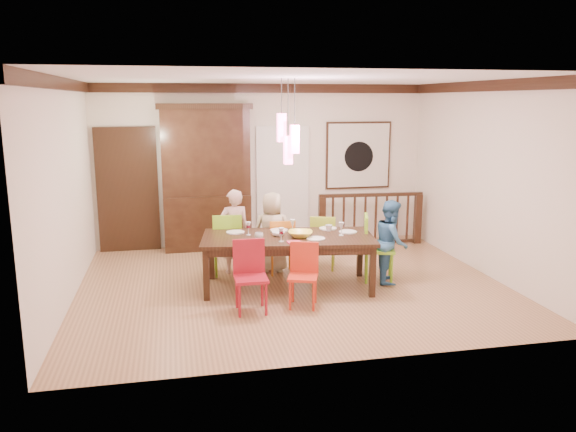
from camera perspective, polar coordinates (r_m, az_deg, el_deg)
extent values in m
plane|color=#966A48|center=(8.17, 0.41, -6.98)|extent=(6.00, 6.00, 0.00)
plane|color=white|center=(7.74, 0.44, 13.80)|extent=(6.00, 6.00, 0.00)
plane|color=silver|center=(10.26, -2.53, 5.16)|extent=(6.00, 0.00, 6.00)
plane|color=silver|center=(7.77, -21.75, 2.24)|extent=(0.00, 5.00, 5.00)
plane|color=silver|center=(8.95, 19.59, 3.54)|extent=(0.00, 5.00, 5.00)
cube|color=black|center=(10.17, -15.95, 2.39)|extent=(1.04, 0.07, 2.24)
cube|color=silver|center=(10.34, -0.56, 2.99)|extent=(0.97, 0.05, 2.22)
cube|color=black|center=(10.65, 7.14, 6.14)|extent=(1.25, 0.04, 1.25)
cube|color=silver|center=(10.63, 7.18, 6.12)|extent=(1.18, 0.02, 1.18)
cylinder|color=black|center=(10.62, 7.21, 6.01)|extent=(0.56, 0.01, 0.56)
cube|color=#F34885|center=(7.67, -0.67, 8.97)|extent=(0.11, 0.11, 0.38)
cylinder|color=black|center=(7.66, -0.67, 12.11)|extent=(0.01, 0.01, 0.46)
cube|color=#F34885|center=(7.61, 0.68, 7.81)|extent=(0.11, 0.11, 0.38)
cylinder|color=black|center=(7.59, 0.69, 11.54)|extent=(0.01, 0.01, 0.61)
cube|color=#F34885|center=(7.65, 0.00, 6.71)|extent=(0.11, 0.11, 0.38)
cylinder|color=black|center=(7.63, 0.00, 10.98)|extent=(0.01, 0.01, 0.76)
cube|color=black|center=(7.86, 0.00, -2.23)|extent=(2.51, 1.41, 0.05)
cube|color=black|center=(8.26, -8.25, -4.35)|extent=(0.09, 0.09, 0.70)
cube|color=black|center=(8.66, 6.61, -3.54)|extent=(0.09, 0.09, 0.70)
cube|color=black|center=(7.37, -7.79, -6.31)|extent=(0.09, 0.09, 0.70)
cube|color=black|center=(7.83, 8.73, -5.26)|extent=(0.09, 0.09, 0.70)
cube|color=black|center=(8.33, -0.67, -1.95)|extent=(2.17, 0.35, 0.10)
cube|color=black|center=(7.42, 0.76, -3.66)|extent=(2.17, 0.35, 0.10)
cube|color=#85CA24|center=(8.59, -6.21, -2.90)|extent=(0.45, 0.45, 0.04)
cube|color=#85CA24|center=(8.53, -6.25, -1.23)|extent=(0.43, 0.06, 0.47)
cylinder|color=#85CA24|center=(8.47, -7.24, -4.79)|extent=(0.04, 0.04, 0.45)
cylinder|color=#85CA24|center=(8.50, -4.89, -4.67)|extent=(0.04, 0.04, 0.45)
cylinder|color=#85CA24|center=(8.80, -7.42, -4.15)|extent=(0.04, 0.04, 0.45)
cylinder|color=#85CA24|center=(8.84, -5.16, -4.04)|extent=(0.04, 0.04, 0.45)
cube|color=orange|center=(8.60, -0.71, -3.16)|extent=(0.40, 0.40, 0.04)
cube|color=orange|center=(8.54, -0.71, -1.67)|extent=(0.39, 0.06, 0.42)
cylinder|color=orange|center=(8.48, -1.54, -4.85)|extent=(0.03, 0.03, 0.40)
cylinder|color=orange|center=(8.54, 0.52, -4.73)|extent=(0.03, 0.03, 0.40)
cylinder|color=orange|center=(8.77, -1.90, -4.28)|extent=(0.03, 0.03, 0.40)
cylinder|color=orange|center=(8.83, 0.09, -4.17)|extent=(0.03, 0.03, 0.40)
cube|color=#9BB828|center=(8.85, 3.60, -2.70)|extent=(0.50, 0.50, 0.04)
cube|color=#9BB828|center=(8.79, 3.62, -1.23)|extent=(0.38, 0.17, 0.43)
cylinder|color=#9BB828|center=(8.72, 2.85, -4.37)|extent=(0.03, 0.03, 0.41)
cylinder|color=#9BB828|center=(8.80, 4.85, -4.24)|extent=(0.03, 0.03, 0.41)
cylinder|color=#9BB828|center=(9.01, 2.34, -3.82)|extent=(0.03, 0.03, 0.41)
cylinder|color=#9BB828|center=(9.09, 4.28, -3.71)|extent=(0.03, 0.03, 0.41)
cube|color=maroon|center=(7.04, -3.79, -6.36)|extent=(0.41, 0.41, 0.04)
cube|color=maroon|center=(6.97, -3.82, -4.47)|extent=(0.41, 0.04, 0.44)
cylinder|color=maroon|center=(6.94, -4.93, -8.59)|extent=(0.03, 0.03, 0.43)
cylinder|color=maroon|center=(6.99, -2.23, -8.43)|extent=(0.03, 0.03, 0.43)
cylinder|color=maroon|center=(7.25, -5.25, -7.71)|extent=(0.03, 0.03, 0.43)
cylinder|color=maroon|center=(7.29, -2.66, -7.55)|extent=(0.03, 0.03, 0.43)
cube|color=red|center=(7.22, 1.54, -6.22)|extent=(0.47, 0.47, 0.04)
cube|color=red|center=(7.15, 1.55, -4.54)|extent=(0.36, 0.15, 0.40)
cylinder|color=red|center=(7.11, 0.62, -8.21)|extent=(0.03, 0.03, 0.39)
cylinder|color=red|center=(7.18, 2.98, -8.04)|extent=(0.03, 0.03, 0.39)
cylinder|color=red|center=(7.39, 0.12, -7.44)|extent=(0.03, 0.03, 0.39)
cylinder|color=red|center=(7.45, 2.39, -7.28)|extent=(0.03, 0.03, 0.39)
cube|color=#82C725|center=(8.33, 9.24, -3.36)|extent=(0.55, 0.55, 0.04)
cube|color=#82C725|center=(8.27, 9.30, -1.61)|extent=(0.18, 0.43, 0.48)
cylinder|color=#82C725|center=(8.18, 8.45, -5.39)|extent=(0.04, 0.04, 0.46)
cylinder|color=#82C725|center=(8.30, 10.78, -5.20)|extent=(0.04, 0.04, 0.46)
cylinder|color=#82C725|center=(8.50, 7.63, -4.70)|extent=(0.04, 0.04, 0.46)
cylinder|color=#82C725|center=(8.62, 9.87, -4.54)|extent=(0.04, 0.04, 0.46)
cube|color=black|center=(10.09, -8.16, -0.60)|extent=(1.52, 0.44, 0.97)
cube|color=black|center=(9.92, -8.37, 6.47)|extent=(1.52, 0.40, 1.52)
cube|color=black|center=(10.11, -8.44, 6.56)|extent=(1.30, 0.02, 1.30)
cube|color=black|center=(9.88, -8.51, 10.97)|extent=(1.62, 0.44, 0.10)
cube|color=black|center=(10.10, 3.54, -0.65)|extent=(0.13, 0.13, 0.92)
cube|color=black|center=(10.71, 12.92, -0.21)|extent=(0.13, 0.13, 0.92)
cube|color=black|center=(10.28, 8.44, 2.14)|extent=(1.93, 0.20, 0.06)
cube|color=black|center=(10.46, 8.30, -2.62)|extent=(1.81, 0.17, 0.05)
imported|color=beige|center=(8.60, -5.48, -1.57)|extent=(0.51, 0.37, 1.30)
imported|color=#BAAF8D|center=(8.64, -1.60, -1.65)|extent=(0.67, 0.51, 1.24)
imported|color=teal|center=(8.27, 10.45, -2.56)|extent=(0.62, 0.70, 1.21)
imported|color=yellow|center=(7.80, 1.26, -1.83)|extent=(0.40, 0.40, 0.08)
imported|color=white|center=(7.86, -0.99, -1.82)|extent=(0.22, 0.22, 0.06)
imported|color=silver|center=(7.67, -2.98, -2.04)|extent=(0.12, 0.12, 0.09)
imported|color=silver|center=(8.15, 4.17, -1.23)|extent=(0.13, 0.13, 0.09)
cylinder|color=white|center=(8.08, -5.37, -1.64)|extent=(0.26, 0.26, 0.01)
cylinder|color=white|center=(8.17, -0.93, -1.45)|extent=(0.26, 0.26, 0.01)
cylinder|color=white|center=(8.30, 4.08, -1.26)|extent=(0.26, 0.26, 0.01)
cylinder|color=white|center=(7.42, -4.63, -2.84)|extent=(0.26, 0.26, 0.01)
cylinder|color=white|center=(7.68, 2.84, -2.31)|extent=(0.26, 0.26, 0.01)
cylinder|color=white|center=(8.12, 6.10, -1.60)|extent=(0.26, 0.26, 0.01)
cube|color=#D83359|center=(7.49, 0.62, -2.67)|extent=(0.18, 0.14, 0.01)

